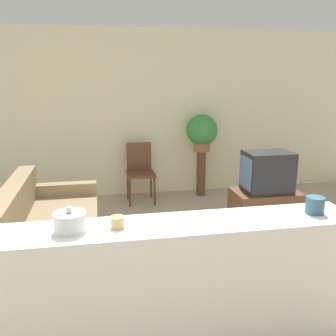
{
  "coord_description": "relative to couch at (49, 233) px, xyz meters",
  "views": [
    {
      "loc": [
        -0.31,
        -2.72,
        1.95
      ],
      "look_at": [
        0.53,
        1.68,
        0.85
      ],
      "focal_mm": 40.0,
      "sensor_mm": 36.0,
      "label": 1
    }
  ],
  "objects": [
    {
      "name": "candle_jar",
      "position": [
        0.67,
        -1.59,
        0.71
      ],
      "size": [
        0.1,
        0.1,
        0.08
      ],
      "color": "tan",
      "rests_on": "foreground_counter"
    },
    {
      "name": "wooden_chair",
      "position": [
        1.2,
        1.78,
        0.23
      ],
      "size": [
        0.44,
        0.44,
        0.93
      ],
      "color": "brown",
      "rests_on": "ground_plane"
    },
    {
      "name": "plant_stand",
      "position": [
        2.24,
        1.89,
        0.08
      ],
      "size": [
        0.15,
        0.15,
        0.76
      ],
      "color": "brown",
      "rests_on": "ground_plane"
    },
    {
      "name": "ground_plane",
      "position": [
        0.88,
        -1.22,
        -0.3
      ],
      "size": [
        14.0,
        14.0,
        0.0
      ],
      "primitive_type": "plane",
      "color": "tan"
    },
    {
      "name": "decorative_bowl",
      "position": [
        0.36,
        -1.59,
        0.74
      ],
      "size": [
        0.22,
        0.22,
        0.17
      ],
      "color": "silver",
      "rests_on": "foreground_counter"
    },
    {
      "name": "foreground_counter",
      "position": [
        0.88,
        -1.59,
        0.19
      ],
      "size": [
        3.0,
        0.44,
        0.97
      ],
      "color": "white",
      "rests_on": "ground_plane"
    },
    {
      "name": "couch",
      "position": [
        0.0,
        0.0,
        0.0
      ],
      "size": [
        0.95,
        1.85,
        0.85
      ],
      "color": "#847051",
      "rests_on": "ground_plane"
    },
    {
      "name": "coffee_tin",
      "position": [
        2.11,
        -1.59,
        0.74
      ],
      "size": [
        0.14,
        0.14,
        0.12
      ],
      "color": "#335B75",
      "rests_on": "foreground_counter"
    },
    {
      "name": "potted_plant",
      "position": [
        2.24,
        1.89,
        0.79
      ],
      "size": [
        0.51,
        0.51,
        0.6
      ],
      "color": "#8E5B3D",
      "rests_on": "plant_stand"
    },
    {
      "name": "television",
      "position": [
        2.75,
        0.52,
        0.43
      ],
      "size": [
        0.62,
        0.45,
        0.54
      ],
      "color": "#232328",
      "rests_on": "tv_stand"
    },
    {
      "name": "wall_back",
      "position": [
        0.88,
        2.21,
        1.05
      ],
      "size": [
        9.0,
        0.06,
        2.7
      ],
      "color": "beige",
      "rests_on": "ground_plane"
    },
    {
      "name": "tv_stand",
      "position": [
        2.76,
        0.52,
        -0.07
      ],
      "size": [
        0.88,
        0.56,
        0.46
      ],
      "color": "brown",
      "rests_on": "ground_plane"
    }
  ]
}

